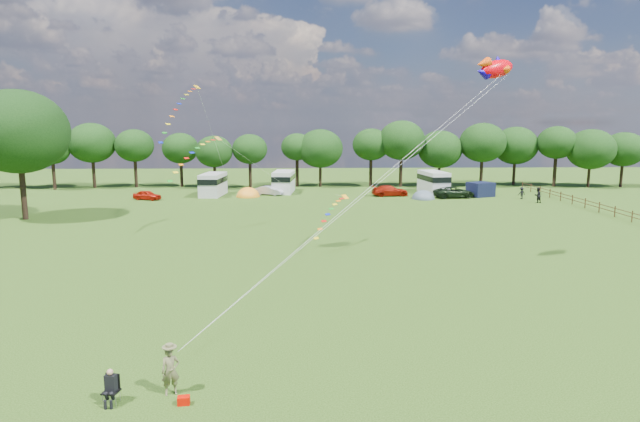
{
  "coord_description": "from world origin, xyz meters",
  "views": [
    {
      "loc": [
        -1.25,
        -27.76,
        9.93
      ],
      "look_at": [
        0.0,
        8.0,
        4.0
      ],
      "focal_mm": 30.0,
      "sensor_mm": 36.0,
      "label": 1
    }
  ],
  "objects_px": {
    "big_tree": "(18,132)",
    "fish_kite": "(494,69)",
    "car_c": "(390,191)",
    "walker_b": "(522,193)",
    "campervan_c": "(284,181)",
    "kite_flyer": "(170,371)",
    "car_b": "(269,191)",
    "walker_a": "(538,195)",
    "tent_greyblue": "(423,199)",
    "car_a": "(147,195)",
    "tent_orange": "(248,197)",
    "campervan_d": "(433,181)",
    "camp_chair": "(111,383)",
    "car_d": "(454,192)",
    "campervan_b": "(213,184)"
  },
  "relations": [
    {
      "from": "car_c",
      "to": "tent_greyblue",
      "type": "height_order",
      "value": "car_c"
    },
    {
      "from": "big_tree",
      "to": "car_b",
      "type": "xyz_separation_m",
      "value": [
        24.27,
        17.83,
        -8.38
      ]
    },
    {
      "from": "car_d",
      "to": "tent_greyblue",
      "type": "bearing_deg",
      "value": 93.46
    },
    {
      "from": "big_tree",
      "to": "car_b",
      "type": "distance_m",
      "value": 31.26
    },
    {
      "from": "car_b",
      "to": "kite_flyer",
      "type": "height_order",
      "value": "kite_flyer"
    },
    {
      "from": "campervan_d",
      "to": "walker_a",
      "type": "distance_m",
      "value": 14.64
    },
    {
      "from": "car_a",
      "to": "walker_b",
      "type": "height_order",
      "value": "walker_b"
    },
    {
      "from": "big_tree",
      "to": "campervan_c",
      "type": "height_order",
      "value": "big_tree"
    },
    {
      "from": "campervan_c",
      "to": "kite_flyer",
      "type": "xyz_separation_m",
      "value": [
        -2.3,
        -57.83,
        -0.74
      ]
    },
    {
      "from": "campervan_b",
      "to": "tent_greyblue",
      "type": "distance_m",
      "value": 28.56
    },
    {
      "from": "big_tree",
      "to": "tent_orange",
      "type": "bearing_deg",
      "value": 37.28
    },
    {
      "from": "campervan_c",
      "to": "walker_b",
      "type": "xyz_separation_m",
      "value": [
        31.51,
        -7.74,
        -0.87
      ]
    },
    {
      "from": "campervan_b",
      "to": "big_tree",
      "type": "bearing_deg",
      "value": 141.98
    },
    {
      "from": "campervan_d",
      "to": "fish_kite",
      "type": "distance_m",
      "value": 41.28
    },
    {
      "from": "campervan_d",
      "to": "tent_greyblue",
      "type": "relative_size",
      "value": 1.98
    },
    {
      "from": "walker_a",
      "to": "car_a",
      "type": "bearing_deg",
      "value": -25.21
    },
    {
      "from": "big_tree",
      "to": "walker_b",
      "type": "bearing_deg",
      "value": 12.63
    },
    {
      "from": "campervan_d",
      "to": "tent_orange",
      "type": "distance_m",
      "value": 26.28
    },
    {
      "from": "tent_greyblue",
      "to": "walker_b",
      "type": "xyz_separation_m",
      "value": [
        12.91,
        -0.47,
        0.76
      ]
    },
    {
      "from": "car_c",
      "to": "tent_greyblue",
      "type": "xyz_separation_m",
      "value": [
        3.93,
        -2.99,
        -0.7
      ]
    },
    {
      "from": "car_c",
      "to": "walker_b",
      "type": "relative_size",
      "value": 3.11
    },
    {
      "from": "big_tree",
      "to": "fish_kite",
      "type": "bearing_deg",
      "value": -25.47
    },
    {
      "from": "walker_b",
      "to": "campervan_d",
      "type": "bearing_deg",
      "value": -47.65
    },
    {
      "from": "car_a",
      "to": "tent_orange",
      "type": "relative_size",
      "value": 1.05
    },
    {
      "from": "car_b",
      "to": "car_c",
      "type": "relative_size",
      "value": 0.75
    },
    {
      "from": "campervan_b",
      "to": "tent_greyblue",
      "type": "height_order",
      "value": "campervan_b"
    },
    {
      "from": "campervan_c",
      "to": "campervan_d",
      "type": "distance_m",
      "value": 21.4
    },
    {
      "from": "kite_flyer",
      "to": "car_d",
      "type": "bearing_deg",
      "value": 43.7
    },
    {
      "from": "campervan_d",
      "to": "campervan_b",
      "type": "bearing_deg",
      "value": 85.32
    },
    {
      "from": "car_d",
      "to": "campervan_c",
      "type": "distance_m",
      "value": 23.81
    },
    {
      "from": "campervan_b",
      "to": "fish_kite",
      "type": "height_order",
      "value": "fish_kite"
    },
    {
      "from": "campervan_c",
      "to": "car_a",
      "type": "bearing_deg",
      "value": 116.93
    },
    {
      "from": "big_tree",
      "to": "campervan_d",
      "type": "relative_size",
      "value": 2.0
    },
    {
      "from": "camp_chair",
      "to": "car_d",
      "type": "bearing_deg",
      "value": 74.27
    },
    {
      "from": "car_c",
      "to": "campervan_b",
      "type": "relative_size",
      "value": 0.75
    },
    {
      "from": "car_d",
      "to": "campervan_d",
      "type": "relative_size",
      "value": 0.82
    },
    {
      "from": "car_b",
      "to": "tent_greyblue",
      "type": "height_order",
      "value": "car_b"
    },
    {
      "from": "big_tree",
      "to": "walker_b",
      "type": "height_order",
      "value": "big_tree"
    },
    {
      "from": "walker_a",
      "to": "car_b",
      "type": "bearing_deg",
      "value": -34.16
    },
    {
      "from": "campervan_c",
      "to": "tent_orange",
      "type": "height_order",
      "value": "campervan_c"
    },
    {
      "from": "fish_kite",
      "to": "walker_b",
      "type": "distance_m",
      "value": 38.63
    },
    {
      "from": "car_c",
      "to": "tent_greyblue",
      "type": "bearing_deg",
      "value": -132.9
    },
    {
      "from": "campervan_c",
      "to": "tent_orange",
      "type": "distance_m",
      "value": 6.58
    },
    {
      "from": "campervan_d",
      "to": "walker_a",
      "type": "xyz_separation_m",
      "value": [
        10.69,
        -9.99,
        -0.7
      ]
    },
    {
      "from": "car_d",
      "to": "campervan_b",
      "type": "xyz_separation_m",
      "value": [
        -32.53,
        3.38,
        0.9
      ]
    },
    {
      "from": "kite_flyer",
      "to": "fish_kite",
      "type": "bearing_deg",
      "value": 24.38
    },
    {
      "from": "car_a",
      "to": "campervan_b",
      "type": "height_order",
      "value": "campervan_b"
    },
    {
      "from": "big_tree",
      "to": "camp_chair",
      "type": "height_order",
      "value": "big_tree"
    },
    {
      "from": "car_b",
      "to": "walker_a",
      "type": "relative_size",
      "value": 1.88
    },
    {
      "from": "big_tree",
      "to": "car_d",
      "type": "distance_m",
      "value": 51.84
    }
  ]
}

